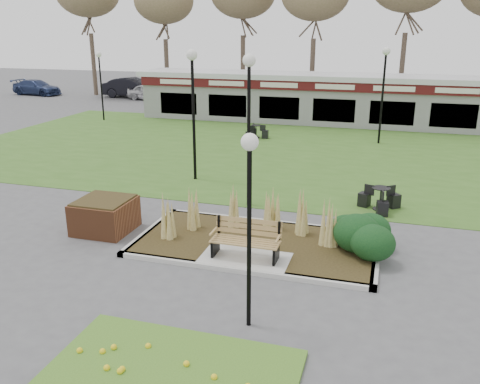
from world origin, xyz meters
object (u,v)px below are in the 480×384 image
(park_bench, at_px, (246,239))
(bistro_set_c, at_px, (256,134))
(car_blue, at_px, (37,87))
(food_pavilion, at_px, (337,99))
(lamp_post_near_left, at_px, (249,190))
(bistro_set_b, at_px, (380,202))
(lamp_post_mid_left, at_px, (193,86))
(lamp_post_far_right, at_px, (384,74))
(car_silver, at_px, (149,92))
(lamp_post_mid_right, at_px, (249,97))
(car_black, at_px, (132,88))
(lamp_post_far_left, at_px, (100,71))
(brick_planter, at_px, (105,215))

(park_bench, relative_size, bistro_set_c, 1.35)
(car_blue, bearing_deg, food_pavilion, -97.69)
(park_bench, height_order, lamp_post_near_left, lamp_post_near_left)
(lamp_post_near_left, xyz_separation_m, bistro_set_b, (2.24, 7.49, -2.52))
(lamp_post_mid_left, bearing_deg, bistro_set_c, 87.86)
(lamp_post_far_right, relative_size, bistro_set_b, 3.42)
(lamp_post_near_left, xyz_separation_m, car_silver, (-16.16, 28.49, -2.17))
(lamp_post_mid_left, relative_size, bistro_set_c, 3.82)
(lamp_post_mid_right, bearing_deg, car_black, 125.55)
(park_bench, xyz_separation_m, lamp_post_near_left, (0.83, -2.74, 2.20))
(lamp_post_mid_left, relative_size, lamp_post_far_left, 1.16)
(food_pavilion, height_order, car_silver, food_pavilion)
(food_pavilion, bearing_deg, bistro_set_b, -78.42)
(lamp_post_mid_left, bearing_deg, car_silver, 120.59)
(brick_planter, bearing_deg, lamp_post_near_left, -33.74)
(park_bench, bearing_deg, brick_planter, 170.31)
(brick_planter, height_order, lamp_post_mid_right, lamp_post_mid_right)
(lamp_post_mid_left, distance_m, lamp_post_far_right, 10.67)
(food_pavilion, bearing_deg, bistro_set_c, -122.58)
(bistro_set_b, xyz_separation_m, car_black, (-20.38, 22.00, 0.54))
(bistro_set_b, xyz_separation_m, car_silver, (-18.40, 21.00, 0.35))
(lamp_post_mid_right, bearing_deg, lamp_post_near_left, -74.28)
(brick_planter, relative_size, car_black, 0.31)
(car_silver, bearing_deg, park_bench, -139.30)
(park_bench, distance_m, car_silver, 29.97)
(lamp_post_far_left, bearing_deg, bistro_set_b, -34.96)
(bistro_set_c, distance_m, car_silver, 16.52)
(bistro_set_b, bearing_deg, lamp_post_mid_right, -169.99)
(lamp_post_near_left, relative_size, bistro_set_c, 3.02)
(lamp_post_near_left, distance_m, car_blue, 39.32)
(lamp_post_mid_right, bearing_deg, food_pavilion, 86.09)
(park_bench, bearing_deg, bistro_set_b, 57.17)
(brick_planter, xyz_separation_m, car_silver, (-10.93, 25.00, 0.14))
(lamp_post_far_left, distance_m, bistro_set_b, 21.01)
(bistro_set_b, bearing_deg, car_silver, 131.22)
(park_bench, height_order, car_blue, car_blue)
(lamp_post_far_left, relative_size, car_silver, 1.15)
(lamp_post_near_left, bearing_deg, lamp_post_mid_right, 105.72)
(food_pavilion, height_order, lamp_post_far_right, lamp_post_far_right)
(food_pavilion, height_order, lamp_post_mid_left, lamp_post_mid_left)
(lamp_post_mid_right, distance_m, lamp_post_far_right, 11.35)
(bistro_set_b, bearing_deg, lamp_post_mid_left, 167.51)
(brick_planter, distance_m, car_blue, 33.17)
(food_pavilion, bearing_deg, park_bench, -90.00)
(brick_planter, xyz_separation_m, lamp_post_far_right, (7.08, 13.98, 2.92))
(bistro_set_c, bearing_deg, bistro_set_b, -55.14)
(car_silver, height_order, car_blue, car_blue)
(car_black, bearing_deg, bistro_set_c, -132.72)
(lamp_post_far_left, height_order, car_silver, lamp_post_far_left)
(brick_planter, distance_m, bistro_set_b, 8.47)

